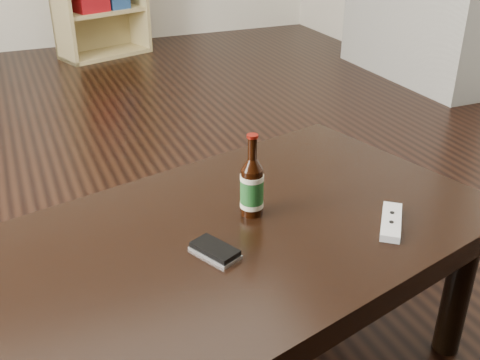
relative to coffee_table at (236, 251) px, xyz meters
name	(u,v)px	position (x,y,z in m)	size (l,w,h in m)	color
floor	(89,243)	(-0.25, 0.79, -0.40)	(5.00, 6.00, 0.01)	black
coffee_table	(236,251)	(0.00, 0.00, 0.00)	(1.34, 0.98, 0.45)	black
beer_bottle	(252,187)	(0.06, 0.05, 0.13)	(0.07, 0.07, 0.20)	black
phone	(215,250)	(-0.08, -0.07, 0.07)	(0.10, 0.12, 0.02)	silver
remote	(391,222)	(0.33, -0.12, 0.07)	(0.13, 0.15, 0.02)	silver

